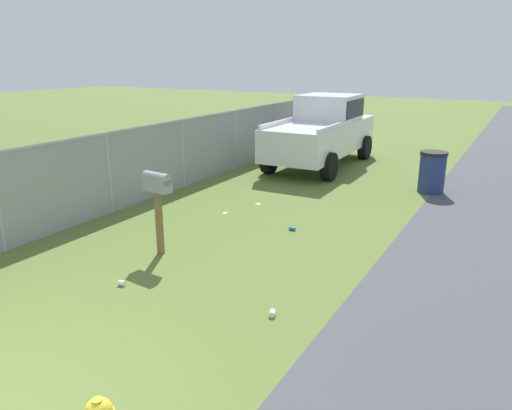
% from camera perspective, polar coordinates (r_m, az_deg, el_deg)
% --- Properties ---
extents(mailbox, '(0.25, 0.53, 1.40)m').
position_cam_1_polar(mailbox, '(8.05, -11.52, 1.87)').
color(mailbox, brown).
rests_on(mailbox, ground).
extents(pickup_truck, '(4.99, 2.12, 2.09)m').
position_cam_1_polar(pickup_truck, '(15.03, 7.88, 8.84)').
color(pickup_truck, silver).
rests_on(pickup_truck, ground).
extents(trash_bin, '(0.65, 0.65, 1.01)m').
position_cam_1_polar(trash_bin, '(12.56, 19.97, 3.66)').
color(trash_bin, navy).
rests_on(trash_bin, ground).
extents(fence_section, '(17.51, 0.07, 1.72)m').
position_cam_1_polar(fence_section, '(13.39, -5.34, 7.20)').
color(fence_section, '#9EA3A8').
rests_on(fence_section, ground).
extents(litter_cup_near_hydrant, '(0.12, 0.11, 0.08)m').
position_cam_1_polar(litter_cup_near_hydrant, '(6.36, 1.92, -12.57)').
color(litter_cup_near_hydrant, white).
rests_on(litter_cup_near_hydrant, ground).
extents(litter_wrapper_far_scatter, '(0.10, 0.13, 0.01)m').
position_cam_1_polar(litter_wrapper_far_scatter, '(10.97, 0.24, 0.13)').
color(litter_wrapper_far_scatter, silver).
rests_on(litter_wrapper_far_scatter, ground).
extents(litter_cup_midfield_a, '(0.09, 0.11, 0.08)m').
position_cam_1_polar(litter_cup_midfield_a, '(7.39, -15.48, -8.81)').
color(litter_cup_midfield_a, white).
rests_on(litter_cup_midfield_a, ground).
extents(litter_wrapper_midfield_b, '(0.14, 0.13, 0.01)m').
position_cam_1_polar(litter_wrapper_midfield_b, '(10.37, -3.64, -0.91)').
color(litter_wrapper_midfield_b, silver).
rests_on(litter_wrapper_midfield_b, ground).
extents(litter_can_by_mailbox, '(0.07, 0.12, 0.07)m').
position_cam_1_polar(litter_can_by_mailbox, '(9.32, 4.28, -2.80)').
color(litter_can_by_mailbox, blue).
rests_on(litter_can_by_mailbox, ground).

